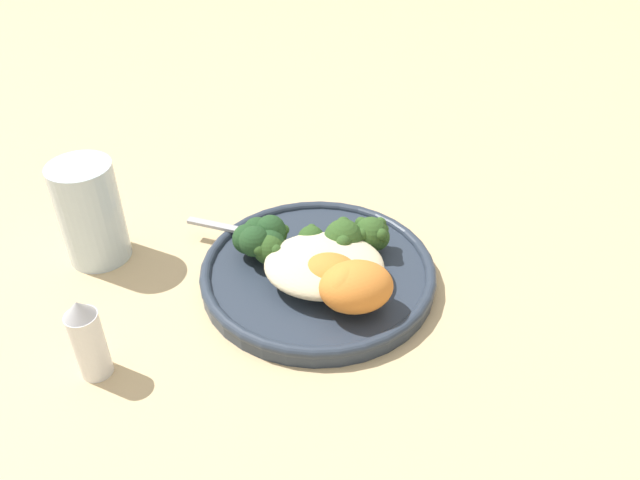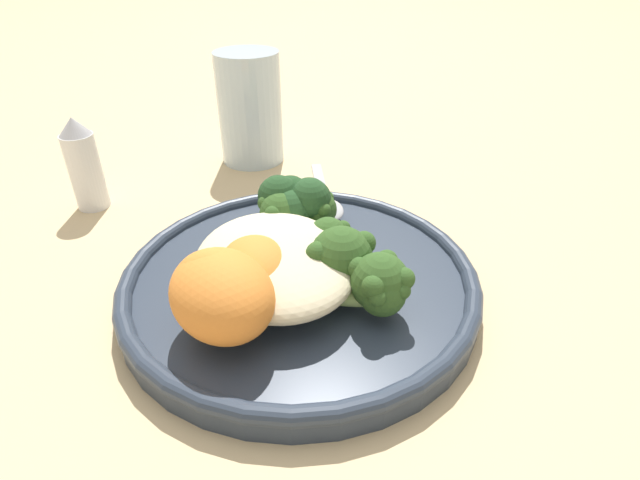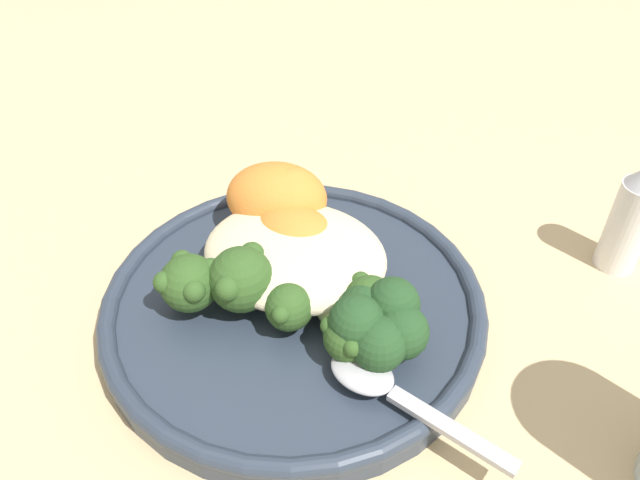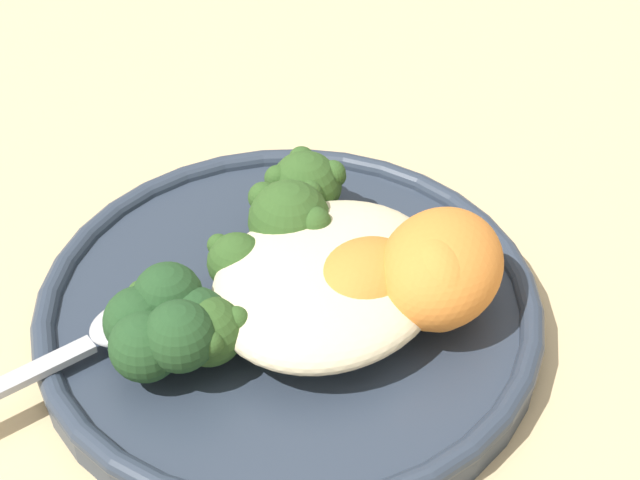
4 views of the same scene
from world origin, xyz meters
TOP-DOWN VIEW (x-y plane):
  - ground_plane at (0.00, 0.00)m, footprint 4.00×4.00m
  - plate at (0.01, -0.02)m, footprint 0.25×0.25m
  - quinoa_mound at (0.00, 0.00)m, footprint 0.12×0.10m
  - broccoli_stalk_0 at (-0.04, -0.04)m, footprint 0.08×0.09m
  - broccoli_stalk_1 at (-0.04, -0.04)m, footprint 0.07×0.10m
  - broccoli_stalk_2 at (-0.02, -0.03)m, footprint 0.04×0.09m
  - broccoli_stalk_3 at (0.01, -0.02)m, footprint 0.06×0.10m
  - broccoli_stalk_4 at (0.04, -0.04)m, footprint 0.09×0.09m
  - broccoli_stalk_5 at (0.04, -0.02)m, footprint 0.11×0.07m
  - sweet_potato_chunk_0 at (-0.03, 0.04)m, footprint 0.08×0.07m
  - sweet_potato_chunk_1 at (-0.02, 0.04)m, footprint 0.06×0.06m
  - sweet_potato_chunk_2 at (-0.01, 0.02)m, footprint 0.07×0.06m
  - kale_tuft at (0.07, -0.04)m, footprint 0.06×0.06m
  - spoon at (0.08, -0.07)m, footprint 0.11×0.05m

SIDE VIEW (x-z plane):
  - ground_plane at x=0.00m, z-range 0.00..0.00m
  - plate at x=0.01m, z-range 0.00..0.02m
  - spoon at x=0.08m, z-range 0.02..0.03m
  - broccoli_stalk_4 at x=0.04m, z-range 0.02..0.05m
  - broccoli_stalk_3 at x=0.01m, z-range 0.02..0.05m
  - broccoli_stalk_0 at x=-0.04m, z-range 0.02..0.05m
  - broccoli_stalk_5 at x=0.04m, z-range 0.02..0.05m
  - quinoa_mound at x=0.00m, z-range 0.02..0.05m
  - broccoli_stalk_1 at x=-0.04m, z-range 0.02..0.06m
  - sweet_potato_chunk_2 at x=-0.01m, z-range 0.02..0.06m
  - kale_tuft at x=0.07m, z-range 0.02..0.06m
  - broccoli_stalk_2 at x=-0.02m, z-range 0.02..0.06m
  - sweet_potato_chunk_1 at x=-0.02m, z-range 0.02..0.07m
  - sweet_potato_chunk_0 at x=-0.03m, z-range 0.02..0.07m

